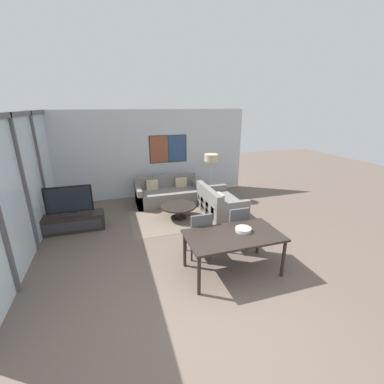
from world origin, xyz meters
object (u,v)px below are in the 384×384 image
object	(u,v)px
sofa_side	(218,205)
dining_table	(233,238)
coffee_table	(178,208)
dining_chair_centre	(236,226)
television	(69,201)
dining_chair_left	(200,233)
fruit_bowl	(243,229)
sofa_main	(168,194)
floor_lamp	(211,160)
tv_console	(73,222)

from	to	relation	value
sofa_side	dining_table	distance (m)	2.70
coffee_table	dining_chair_centre	size ratio (longest dim) A/B	0.99
television	dining_table	size ratio (longest dim) A/B	0.63
dining_chair_left	fruit_bowl	xyz separation A→B (m)	(0.63, -0.58, 0.27)
sofa_main	dining_chair_centre	size ratio (longest dim) A/B	2.05
coffee_table	fruit_bowl	world-z (taller)	fruit_bowl
sofa_main	floor_lamp	bearing A→B (deg)	-5.52
dining_table	dining_chair_left	world-z (taller)	dining_chair_left
sofa_side	dining_chair_centre	xyz separation A→B (m)	(-0.41, -1.84, 0.25)
sofa_side	fruit_bowl	size ratio (longest dim) A/B	5.42
tv_console	dining_chair_left	bearing A→B (deg)	-38.11
television	sofa_side	distance (m)	3.84
dining_chair_left	fruit_bowl	bearing A→B (deg)	-42.39
tv_console	dining_table	xyz separation A→B (m)	(2.98, -2.66, 0.47)
sofa_side	dining_chair_left	bearing A→B (deg)	147.10
tv_console	television	world-z (taller)	television
television	sofa_main	bearing A→B (deg)	24.52
dining_chair_left	dining_chair_centre	world-z (taller)	same
sofa_side	fruit_bowl	distance (m)	2.60
coffee_table	sofa_main	bearing A→B (deg)	90.00
sofa_side	coffee_table	distance (m)	1.16
sofa_side	fruit_bowl	world-z (taller)	fruit_bowl
sofa_side	dining_chair_left	xyz separation A→B (m)	(-1.23, -1.90, 0.25)
coffee_table	fruit_bowl	bearing A→B (deg)	-77.35
tv_console	coffee_table	distance (m)	2.65
coffee_table	tv_console	bearing A→B (deg)	178.09
sofa_main	fruit_bowl	size ratio (longest dim) A/B	6.73
dining_table	dining_chair_left	bearing A→B (deg)	122.49
sofa_main	sofa_side	distance (m)	1.76
tv_console	sofa_main	bearing A→B (deg)	24.54
sofa_main	fruit_bowl	bearing A→B (deg)	-81.58
coffee_table	floor_lamp	distance (m)	2.07
sofa_main	sofa_side	bearing A→B (deg)	-48.91
dining_table	sofa_side	bearing A→B (deg)	72.16
television	dining_table	xyz separation A→B (m)	(2.98, -2.66, -0.09)
tv_console	dining_chair_centre	world-z (taller)	dining_chair_centre
floor_lamp	television	bearing A→B (deg)	-165.10
television	dining_table	bearing A→B (deg)	-41.75
television	dining_table	world-z (taller)	television
sofa_side	dining_table	world-z (taller)	sofa_side
sofa_side	dining_chair_left	distance (m)	2.27
tv_console	dining_table	size ratio (longest dim) A/B	0.87
dining_chair_centre	television	bearing A→B (deg)	149.91
dining_chair_left	dining_chair_centre	xyz separation A→B (m)	(0.82, 0.05, 0.00)
tv_console	sofa_side	size ratio (longest dim) A/B	0.92
sofa_side	dining_table	bearing A→B (deg)	162.16
television	dining_chair_centre	world-z (taller)	television
dining_chair_centre	floor_lamp	xyz separation A→B (m)	(0.64, 3.04, 0.77)
dining_chair_left	coffee_table	bearing A→B (deg)	87.90
coffee_table	dining_table	distance (m)	2.63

